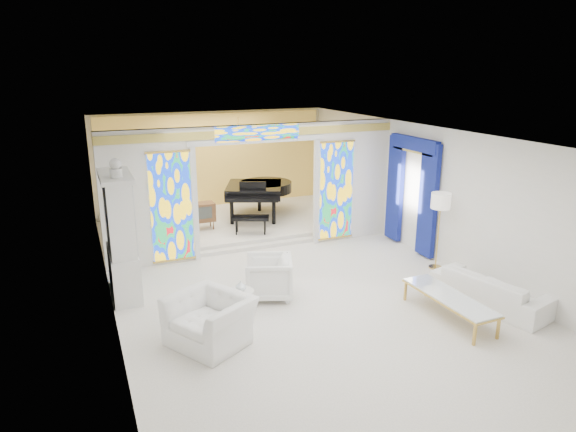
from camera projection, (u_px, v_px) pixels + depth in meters
name	position (u px, v px, depth m)	size (l,w,h in m)	color
floor	(290.00, 280.00, 10.64)	(12.00, 12.00, 0.00)	white
ceiling	(291.00, 135.00, 9.80)	(7.00, 12.00, 0.02)	white
wall_back	(213.00, 161.00, 15.53)	(7.00, 0.02, 3.00)	silver
wall_front	(535.00, 365.00, 4.90)	(7.00, 0.02, 3.00)	silver
wall_left	(106.00, 231.00, 8.92)	(0.02, 12.00, 3.00)	silver
wall_right	(434.00, 194.00, 11.52)	(0.02, 12.00, 3.00)	silver
partition_wall	(257.00, 183.00, 11.94)	(7.00, 0.22, 3.00)	silver
stained_glass_left	(171.00, 207.00, 11.20)	(0.90, 0.04, 2.40)	gold
stained_glass_right	(336.00, 191.00, 12.70)	(0.90, 0.04, 2.40)	gold
stained_glass_transom	(258.00, 133.00, 11.53)	(2.00, 0.04, 0.34)	gold
alcove_platform	(233.00, 223.00, 14.24)	(6.80, 3.80, 0.18)	white
gold_curtain_back	(214.00, 162.00, 15.43)	(6.70, 0.10, 2.90)	gold
chandelier	(238.00, 134.00, 13.54)	(0.48, 0.48, 0.30)	gold
blue_drapes	(412.00, 185.00, 12.08)	(0.14, 1.85, 2.65)	navy
china_cabinet	(121.00, 237.00, 9.65)	(0.56, 1.46, 2.72)	silver
armchair_left	(210.00, 320.00, 8.11)	(1.21, 1.05, 0.78)	white
armchair_right	(269.00, 277.00, 9.75)	(0.85, 0.88, 0.80)	white
sofa	(491.00, 289.00, 9.43)	(2.13, 0.83, 0.62)	white
side_table	(241.00, 301.00, 8.81)	(0.50, 0.50, 0.57)	silver
vase	(241.00, 286.00, 8.73)	(0.18, 0.18, 0.19)	silver
coffee_table	(449.00, 298.00, 8.90)	(0.63, 1.93, 0.43)	white
floor_lamp	(441.00, 205.00, 10.87)	(0.48, 0.48, 1.69)	gold
grand_piano	(259.00, 189.00, 14.39)	(2.48, 2.94, 1.13)	black
tv_console	(203.00, 212.00, 13.28)	(0.61, 0.42, 0.70)	brown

